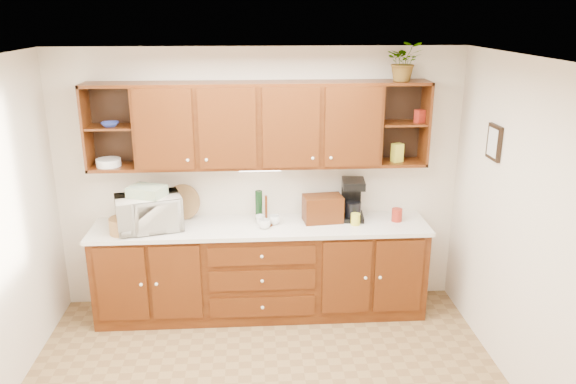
{
  "coord_description": "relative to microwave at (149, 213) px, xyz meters",
  "views": [
    {
      "loc": [
        -0.06,
        -3.62,
        2.91
      ],
      "look_at": [
        0.24,
        1.15,
        1.36
      ],
      "focal_mm": 35.0,
      "sensor_mm": 36.0,
      "label": 1
    }
  ],
  "objects": [
    {
      "name": "bowl_stack",
      "position": [
        -0.31,
        0.14,
        0.82
      ],
      "size": [
        0.18,
        0.18,
        0.04
      ],
      "primitive_type": "imported",
      "rotation": [
        0.0,
        0.0,
        0.13
      ],
      "color": "#2A3B9A",
      "rests_on": "upper_cabinets"
    },
    {
      "name": "woven_tray",
      "position": [
        0.29,
        0.26,
        -0.15
      ],
      "size": [
        0.36,
        0.19,
        0.35
      ],
      "primitive_type": "cylinder",
      "rotation": [
        1.36,
        0.0,
        -0.28
      ],
      "color": "#9C7441",
      "rests_on": "countertop"
    },
    {
      "name": "undercabinet_light",
      "position": [
        1.05,
        0.13,
        0.37
      ],
      "size": [
        0.4,
        0.05,
        0.02
      ],
      "primitive_type": "cube",
      "color": "white",
      "rests_on": "upper_cabinets"
    },
    {
      "name": "canister_yellow",
      "position": [
        1.97,
        -0.02,
        -0.11
      ],
      "size": [
        0.11,
        0.11,
        0.11
      ],
      "primitive_type": "cylinder",
      "rotation": [
        0.0,
        0.0,
        0.33
      ],
      "color": "gold",
      "rests_on": "countertop"
    },
    {
      "name": "wicker_basket",
      "position": [
        -0.22,
        -0.09,
        -0.09
      ],
      "size": [
        0.29,
        0.29,
        0.15
      ],
      "primitive_type": "cylinder",
      "rotation": [
        0.0,
        0.0,
        0.15
      ],
      "color": "#9C7441",
      "rests_on": "countertop"
    },
    {
      "name": "bread_box",
      "position": [
        1.66,
        0.1,
        -0.03
      ],
      "size": [
        0.39,
        0.27,
        0.26
      ],
      "primitive_type": "cube",
      "rotation": [
        0.0,
        0.0,
        0.11
      ],
      "color": "#3A1606",
      "rests_on": "countertop"
    },
    {
      "name": "mug_tree",
      "position": [
        1.11,
        0.02,
        -0.12
      ],
      "size": [
        0.28,
        0.27,
        0.3
      ],
      "rotation": [
        0.0,
        0.0,
        0.3
      ],
      "color": "#3A1606",
      "rests_on": "countertop"
    },
    {
      "name": "canister_red",
      "position": [
        2.39,
        0.05,
        -0.1
      ],
      "size": [
        0.12,
        0.12,
        0.13
      ],
      "primitive_type": "cylinder",
      "rotation": [
        0.0,
        0.0,
        -0.15
      ],
      "color": "maroon",
      "rests_on": "countertop"
    },
    {
      "name": "base_cabinets",
      "position": [
        1.05,
        0.04,
        -0.65
      ],
      "size": [
        3.2,
        0.6,
        0.9
      ],
      "primitive_type": "cube",
      "color": "#3A1606",
      "rests_on": "floor"
    },
    {
      "name": "countertop",
      "position": [
        1.05,
        0.03,
        -0.18
      ],
      "size": [
        3.24,
        0.64,
        0.04
      ],
      "primitive_type": "cube",
      "color": "silver",
      "rests_on": "base_cabinets"
    },
    {
      "name": "canister_white",
      "position": [
        1.59,
        0.03,
        -0.06
      ],
      "size": [
        0.09,
        0.09,
        0.2
      ],
      "primitive_type": "cylinder",
      "rotation": [
        0.0,
        0.0,
        0.22
      ],
      "color": "white",
      "rests_on": "countertop"
    },
    {
      "name": "pantry_box_red",
      "position": [
        2.57,
        0.14,
        0.86
      ],
      "size": [
        0.1,
        0.1,
        0.12
      ],
      "primitive_type": "cube",
      "rotation": [
        0.0,
        0.0,
        0.41
      ],
      "color": "maroon",
      "rests_on": "upper_cabinets"
    },
    {
      "name": "wine_bottle",
      "position": [
        1.04,
        0.2,
        -0.02
      ],
      "size": [
        0.08,
        0.08,
        0.29
      ],
      "primitive_type": "cylinder",
      "rotation": [
        0.0,
        0.0,
        0.2
      ],
      "color": "black",
      "rests_on": "countertop"
    },
    {
      "name": "upper_cabinets",
      "position": [
        1.06,
        0.18,
        0.79
      ],
      "size": [
        3.2,
        0.33,
        0.8
      ],
      "color": "#3A1606",
      "rests_on": "back_wall"
    },
    {
      "name": "framed_picture",
      "position": [
        3.03,
        -0.51,
        0.75
      ],
      "size": [
        0.03,
        0.24,
        0.3
      ],
      "primitive_type": "cube",
      "color": "black",
      "rests_on": "right_wall"
    },
    {
      "name": "right_wall",
      "position": [
        3.05,
        -1.41,
        0.2
      ],
      "size": [
        0.0,
        3.5,
        3.5
      ],
      "primitive_type": "plane",
      "rotation": [
        1.57,
        0.0,
        -1.57
      ],
      "color": "beige",
      "rests_on": "floor"
    },
    {
      "name": "plate_stack",
      "position": [
        -0.37,
        0.16,
        0.45
      ],
      "size": [
        0.24,
        0.24,
        0.07
      ],
      "primitive_type": "cylinder",
      "rotation": [
        0.0,
        0.0,
        -0.04
      ],
      "color": "white",
      "rests_on": "upper_cabinets"
    },
    {
      "name": "coffee_maker",
      "position": [
        1.96,
        0.17,
        0.03
      ],
      "size": [
        0.24,
        0.3,
        0.4
      ],
      "rotation": [
        0.0,
        0.0,
        -0.1
      ],
      "color": "black",
      "rests_on": "countertop"
    },
    {
      "name": "ceiling",
      "position": [
        1.05,
        -1.41,
        1.5
      ],
      "size": [
        4.0,
        4.0,
        0.0
      ],
      "primitive_type": "plane",
      "rotation": [
        3.14,
        0.0,
        0.0
      ],
      "color": "white",
      "rests_on": "back_wall"
    },
    {
      "name": "microwave",
      "position": [
        0.0,
        0.0,
        0.0
      ],
      "size": [
        0.68,
        0.55,
        0.33
      ],
      "primitive_type": "imported",
      "rotation": [
        0.0,
        0.0,
        0.28
      ],
      "color": "beige",
      "rests_on": "countertop"
    },
    {
      "name": "pantry_box_yellow",
      "position": [
        2.38,
        0.15,
        0.51
      ],
      "size": [
        0.12,
        0.11,
        0.18
      ],
      "primitive_type": "cube",
      "rotation": [
        0.0,
        0.0,
        0.4
      ],
      "color": "gold",
      "rests_on": "upper_cabinets"
    },
    {
      "name": "back_wall",
      "position": [
        1.05,
        0.34,
        0.2
      ],
      "size": [
        4.0,
        0.0,
        4.0
      ],
      "primitive_type": "plane",
      "rotation": [
        1.57,
        0.0,
        0.0
      ],
      "color": "beige",
      "rests_on": "floor"
    },
    {
      "name": "potted_plant",
      "position": [
        2.39,
        0.14,
        1.37
      ],
      "size": [
        0.36,
        0.32,
        0.36
      ],
      "primitive_type": "imported",
      "rotation": [
        0.0,
        0.0,
        -0.13
      ],
      "color": "#999999",
      "rests_on": "upper_cabinets"
    },
    {
      "name": "towel_stack",
      "position": [
        0.0,
        0.0,
        0.21
      ],
      "size": [
        0.38,
        0.33,
        0.1
      ],
      "primitive_type": "cube",
      "rotation": [
        0.0,
        0.0,
        -0.38
      ],
      "color": "#CDBF60",
      "rests_on": "microwave"
    }
  ]
}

